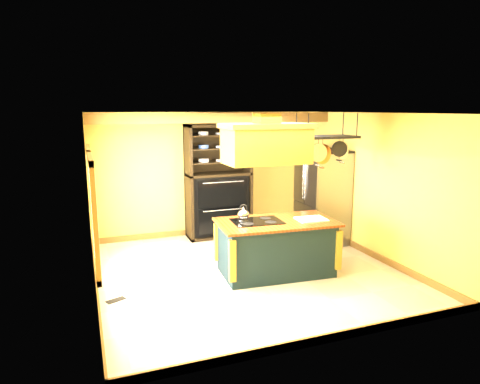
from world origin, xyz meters
TOP-DOWN VIEW (x-y plane):
  - floor at (0.00, 0.00)m, footprint 5.00×5.00m
  - ceiling at (0.00, 0.00)m, footprint 5.00×5.00m
  - wall_back at (0.00, 2.50)m, footprint 5.00×0.02m
  - wall_front at (0.00, -2.50)m, footprint 5.00×0.02m
  - wall_left at (-2.50, 0.00)m, footprint 0.02×5.00m
  - wall_right at (2.50, 0.00)m, footprint 0.02×5.00m
  - ceiling_beam at (0.00, 1.70)m, footprint 5.00×0.15m
  - window_near at (-2.47, -0.80)m, footprint 0.06×1.06m
  - window_far at (-2.47, 0.60)m, footprint 0.06×1.06m
  - kitchen_island at (0.42, -0.24)m, footprint 2.04×1.22m
  - range_hood at (0.22, -0.24)m, footprint 1.41×0.80m
  - pot_rack at (1.33, -0.23)m, footprint 1.11×0.51m
  - refrigerator at (2.07, 1.05)m, footprint 0.82×0.97m
  - hutch at (0.17, 2.23)m, footprint 1.39×0.63m
  - floor_register at (-2.24, -0.40)m, footprint 0.30×0.22m

SIDE VIEW (x-z plane):
  - floor at x=0.00m, z-range 0.00..0.00m
  - floor_register at x=-2.24m, z-range 0.00..0.01m
  - kitchen_island at x=0.42m, z-range -0.09..1.02m
  - refrigerator at x=2.07m, z-range -0.02..1.88m
  - hutch at x=0.17m, z-range -0.29..2.16m
  - wall_back at x=0.00m, z-range 0.00..2.70m
  - wall_front at x=0.00m, z-range 0.00..2.70m
  - wall_left at x=-2.50m, z-range 0.00..2.70m
  - wall_right at x=2.50m, z-range 0.00..2.70m
  - window_near at x=-2.47m, z-range 0.62..2.18m
  - window_far at x=-2.47m, z-range 0.62..2.18m
  - pot_rack at x=1.33m, z-range 1.76..2.63m
  - range_hood at x=0.22m, z-range 1.84..2.64m
  - ceiling_beam at x=0.00m, z-range 2.49..2.69m
  - ceiling at x=0.00m, z-range 2.70..2.70m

